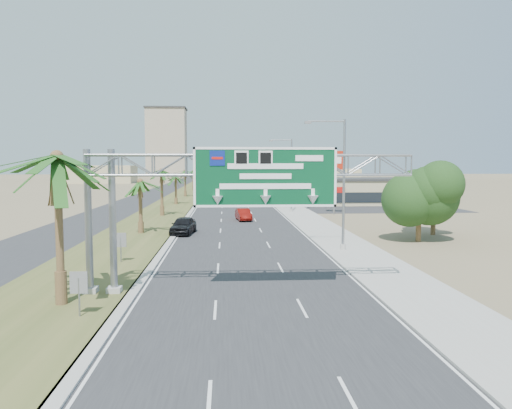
{
  "coord_description": "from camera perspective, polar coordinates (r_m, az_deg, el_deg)",
  "views": [
    {
      "loc": [
        -1.52,
        -15.4,
        6.68
      ],
      "look_at": [
        0.35,
        14.68,
        4.2
      ],
      "focal_mm": 35.0,
      "sensor_mm": 36.0,
      "label": 1
    }
  ],
  "objects": [
    {
      "name": "ground",
      "position": [
        16.86,
        2.02,
        -18.65
      ],
      "size": [
        600.0,
        600.0,
        0.0
      ],
      "primitive_type": "plane",
      "color": "#8C7A59",
      "rests_on": "ground"
    },
    {
      "name": "road",
      "position": [
        125.59,
        -2.85,
        1.66
      ],
      "size": [
        12.0,
        300.0,
        0.02
      ],
      "primitive_type": "cube",
      "color": "#28282B",
      "rests_on": "ground"
    },
    {
      "name": "sidewalk_right",
      "position": [
        125.98,
        1.02,
        1.69
      ],
      "size": [
        4.0,
        300.0,
        0.1
      ],
      "primitive_type": "cube",
      "color": "#9E9B93",
      "rests_on": "ground"
    },
    {
      "name": "median_grass",
      "position": [
        125.87,
        -7.41,
        1.65
      ],
      "size": [
        7.0,
        300.0,
        0.12
      ],
      "primitive_type": "cube",
      "color": "#434E22",
      "rests_on": "ground"
    },
    {
      "name": "opposing_road",
      "position": [
        126.53,
        -10.58,
        1.6
      ],
      "size": [
        8.0,
        300.0,
        0.02
      ],
      "primitive_type": "cube",
      "color": "#28282B",
      "rests_on": "ground"
    },
    {
      "name": "sign_gantry",
      "position": [
        25.34,
        -2.52,
        3.29
      ],
      "size": [
        16.75,
        1.24,
        7.5
      ],
      "color": "gray",
      "rests_on": "ground"
    },
    {
      "name": "palm_near",
      "position": [
        24.63,
        -21.8,
        4.95
      ],
      "size": [
        5.7,
        5.7,
        8.35
      ],
      "color": "brown",
      "rests_on": "ground"
    },
    {
      "name": "palm_row_b",
      "position": [
        48.1,
        -13.11,
        2.46
      ],
      "size": [
        3.99,
        3.99,
        5.95
      ],
      "color": "brown",
      "rests_on": "ground"
    },
    {
      "name": "palm_row_c",
      "position": [
        63.91,
        -10.74,
        3.71
      ],
      "size": [
        3.99,
        3.99,
        6.75
      ],
      "color": "brown",
      "rests_on": "ground"
    },
    {
      "name": "palm_row_d",
      "position": [
        81.83,
        -9.16,
        3.06
      ],
      "size": [
        3.99,
        3.99,
        5.45
      ],
      "color": "brown",
      "rests_on": "ground"
    },
    {
      "name": "palm_row_e",
      "position": [
        100.73,
        -8.11,
        3.76
      ],
      "size": [
        3.99,
        3.99,
        6.15
      ],
      "color": "brown",
      "rests_on": "ground"
    },
    {
      "name": "palm_row_f",
      "position": [
        125.67,
        -7.21,
        3.77
      ],
      "size": [
        3.99,
        3.99,
        5.75
      ],
      "color": "brown",
      "rests_on": "ground"
    },
    {
      "name": "streetlight_near",
      "position": [
        38.48,
        9.71,
        1.68
      ],
      "size": [
        3.27,
        0.44,
        10.0
      ],
      "color": "gray",
      "rests_on": "ground"
    },
    {
      "name": "streetlight_mid",
      "position": [
        68.01,
        3.91,
        3.02
      ],
      "size": [
        3.27,
        0.44,
        10.0
      ],
      "color": "gray",
      "rests_on": "ground"
    },
    {
      "name": "streetlight_far",
      "position": [
        103.8,
        1.33,
        3.61
      ],
      "size": [
        3.27,
        0.44,
        10.0
      ],
      "color": "gray",
      "rests_on": "ground"
    },
    {
      "name": "signal_mast",
      "position": [
        87.65,
        0.83,
        3.51
      ],
      "size": [
        10.28,
        0.71,
        8.0
      ],
      "color": "gray",
      "rests_on": "ground"
    },
    {
      "name": "store_building",
      "position": [
        84.86,
        12.55,
        1.43
      ],
      "size": [
        18.0,
        10.0,
        4.0
      ],
      "primitive_type": "cube",
      "color": "tan",
      "rests_on": "ground"
    },
    {
      "name": "oak_near",
      "position": [
        44.63,
        18.19,
        1.71
      ],
      "size": [
        4.5,
        4.5,
        6.8
      ],
      "color": "brown",
      "rests_on": "ground"
    },
    {
      "name": "oak_far",
      "position": [
        49.51,
        19.68,
        1.12
      ],
      "size": [
        3.5,
        3.5,
        5.6
      ],
      "color": "brown",
      "rests_on": "ground"
    },
    {
      "name": "median_signback_a",
      "position": [
        22.91,
        -19.59,
        -8.77
      ],
      "size": [
        0.75,
        0.08,
        2.08
      ],
      "color": "gray",
      "rests_on": "ground"
    },
    {
      "name": "median_signback_b",
      "position": [
        34.52,
        -15.21,
        -4.17
      ],
      "size": [
        0.75,
        0.08,
        2.08
      ],
      "color": "gray",
      "rests_on": "ground"
    },
    {
      "name": "tower_distant",
      "position": [
        267.37,
        -10.17,
        6.95
      ],
      "size": [
        20.0,
        16.0,
        35.0
      ],
      "primitive_type": "cube",
      "color": "tan",
      "rests_on": "ground"
    },
    {
      "name": "building_distant_left",
      "position": [
        180.75,
        -17.5,
        3.32
      ],
      "size": [
        24.0,
        14.0,
        6.0
      ],
      "primitive_type": "cube",
      "color": "tan",
      "rests_on": "ground"
    },
    {
      "name": "building_distant_right",
      "position": [
        158.62,
        7.93,
        3.15
      ],
      "size": [
        20.0,
        12.0,
        5.0
      ],
      "primitive_type": "cube",
      "color": "tan",
      "rests_on": "ground"
    },
    {
      "name": "car_left_lane",
      "position": [
        47.71,
        -8.32,
        -2.4
      ],
      "size": [
        2.53,
        5.04,
        1.65
      ],
      "primitive_type": "imported",
      "rotation": [
        0.0,
        0.0,
        -0.12
      ],
      "color": "black",
      "rests_on": "ground"
    },
    {
      "name": "car_mid_lane",
      "position": [
        58.5,
        -1.45,
        -1.17
      ],
      "size": [
        1.98,
        4.34,
        1.38
      ],
      "primitive_type": "imported",
      "rotation": [
        0.0,
        0.0,
        0.13
      ],
      "color": "#6A0E09",
      "rests_on": "ground"
    },
    {
      "name": "car_right_lane",
      "position": [
        86.8,
        -0.84,
        0.81
      ],
      "size": [
        2.94,
        5.81,
        1.58
      ],
      "primitive_type": "imported",
      "rotation": [
        0.0,
        0.0,
        0.06
      ],
      "color": "gray",
      "rests_on": "ground"
    },
    {
      "name": "car_far",
      "position": [
        109.96,
        -3.19,
        1.55
      ],
      "size": [
        1.85,
        4.42,
        1.27
      ],
      "primitive_type": "imported",
      "rotation": [
        0.0,
        0.0,
        -0.02
      ],
      "color": "black",
      "rests_on": "ground"
    },
    {
      "name": "pole_sign_red_near",
      "position": [
        66.11,
        8.97,
        4.62
      ],
      "size": [
        2.31,
        1.27,
        8.5
      ],
      "color": "gray",
      "rests_on": "ground"
    },
    {
      "name": "pole_sign_blue",
      "position": [
        72.69,
        5.86,
        4.08
      ],
      "size": [
        2.02,
        0.66,
        7.95
      ],
      "color": "gray",
      "rests_on": "ground"
    },
    {
      "name": "pole_sign_red_far",
      "position": [
        93.21,
        3.6,
        4.06
      ],
      "size": [
        2.13,
        1.17,
        7.23
      ],
      "color": "gray",
      "rests_on": "ground"
    }
  ]
}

